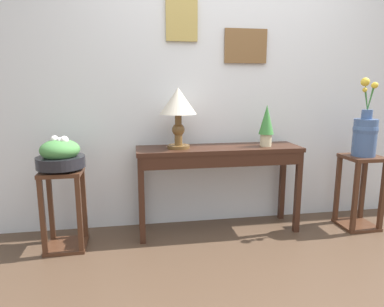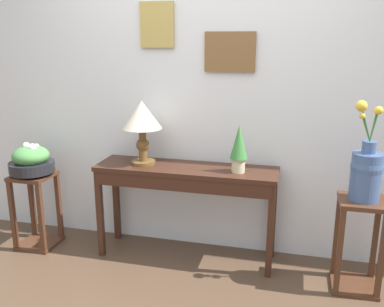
{
  "view_description": "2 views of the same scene",
  "coord_description": "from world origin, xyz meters",
  "px_view_note": "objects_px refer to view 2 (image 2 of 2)",
  "views": [
    {
      "loc": [
        -0.81,
        -1.55,
        1.24
      ],
      "look_at": [
        -0.32,
        1.28,
        0.68
      ],
      "focal_mm": 31.95,
      "sensor_mm": 36.0,
      "label": 1
    },
    {
      "loc": [
        0.68,
        -1.74,
        1.67
      ],
      "look_at": [
        -0.08,
        1.28,
        0.83
      ],
      "focal_mm": 39.33,
      "sensor_mm": 36.0,
      "label": 2
    }
  ],
  "objects_px": {
    "pedestal_stand_left": "(36,210)",
    "flower_vase_tall_right": "(366,170)",
    "table_lamp": "(142,120)",
    "planter_bowl_wide_left": "(31,160)",
    "potted_plant_on_console": "(239,147)",
    "console_table": "(185,181)",
    "pedestal_stand_right": "(358,245)"
  },
  "relations": [
    {
      "from": "potted_plant_on_console",
      "to": "pedestal_stand_left",
      "type": "relative_size",
      "value": 0.56
    },
    {
      "from": "pedestal_stand_left",
      "to": "flower_vase_tall_right",
      "type": "xyz_separation_m",
      "value": [
        2.49,
        -0.02,
        0.55
      ]
    },
    {
      "from": "planter_bowl_wide_left",
      "to": "pedestal_stand_right",
      "type": "relative_size",
      "value": 0.54
    },
    {
      "from": "potted_plant_on_console",
      "to": "pedestal_stand_left",
      "type": "xyz_separation_m",
      "value": [
        -1.65,
        -0.09,
        -0.62
      ]
    },
    {
      "from": "console_table",
      "to": "table_lamp",
      "type": "distance_m",
      "value": 0.57
    },
    {
      "from": "pedestal_stand_right",
      "to": "flower_vase_tall_right",
      "type": "bearing_deg",
      "value": -138.29
    },
    {
      "from": "pedestal_stand_left",
      "to": "pedestal_stand_right",
      "type": "height_order",
      "value": "pedestal_stand_right"
    },
    {
      "from": "potted_plant_on_console",
      "to": "flower_vase_tall_right",
      "type": "height_order",
      "value": "flower_vase_tall_right"
    },
    {
      "from": "potted_plant_on_console",
      "to": "pedestal_stand_left",
      "type": "bearing_deg",
      "value": -176.79
    },
    {
      "from": "flower_vase_tall_right",
      "to": "pedestal_stand_right",
      "type": "bearing_deg",
      "value": 41.71
    },
    {
      "from": "planter_bowl_wide_left",
      "to": "pedestal_stand_left",
      "type": "bearing_deg",
      "value": 152.63
    },
    {
      "from": "table_lamp",
      "to": "flower_vase_tall_right",
      "type": "bearing_deg",
      "value": -5.26
    },
    {
      "from": "console_table",
      "to": "planter_bowl_wide_left",
      "type": "bearing_deg",
      "value": -175.34
    },
    {
      "from": "potted_plant_on_console",
      "to": "flower_vase_tall_right",
      "type": "distance_m",
      "value": 0.86
    },
    {
      "from": "pedestal_stand_left",
      "to": "flower_vase_tall_right",
      "type": "relative_size",
      "value": 0.95
    },
    {
      "from": "console_table",
      "to": "potted_plant_on_console",
      "type": "bearing_deg",
      "value": -1.31
    },
    {
      "from": "pedestal_stand_left",
      "to": "pedestal_stand_right",
      "type": "xyz_separation_m",
      "value": [
        2.49,
        -0.02,
        0.01
      ]
    },
    {
      "from": "console_table",
      "to": "flower_vase_tall_right",
      "type": "distance_m",
      "value": 1.27
    },
    {
      "from": "table_lamp",
      "to": "console_table",
      "type": "bearing_deg",
      "value": -3.97
    },
    {
      "from": "planter_bowl_wide_left",
      "to": "flower_vase_tall_right",
      "type": "height_order",
      "value": "flower_vase_tall_right"
    },
    {
      "from": "potted_plant_on_console",
      "to": "planter_bowl_wide_left",
      "type": "relative_size",
      "value": 0.99
    },
    {
      "from": "console_table",
      "to": "planter_bowl_wide_left",
      "type": "xyz_separation_m",
      "value": [
        -1.25,
        -0.1,
        0.1
      ]
    },
    {
      "from": "potted_plant_on_console",
      "to": "flower_vase_tall_right",
      "type": "relative_size",
      "value": 0.53
    },
    {
      "from": "console_table",
      "to": "pedestal_stand_right",
      "type": "height_order",
      "value": "console_table"
    },
    {
      "from": "pedestal_stand_left",
      "to": "potted_plant_on_console",
      "type": "bearing_deg",
      "value": 3.21
    },
    {
      "from": "console_table",
      "to": "potted_plant_on_console",
      "type": "height_order",
      "value": "potted_plant_on_console"
    },
    {
      "from": "table_lamp",
      "to": "planter_bowl_wide_left",
      "type": "relative_size",
      "value": 1.38
    },
    {
      "from": "table_lamp",
      "to": "flower_vase_tall_right",
      "type": "relative_size",
      "value": 0.74
    },
    {
      "from": "planter_bowl_wide_left",
      "to": "potted_plant_on_console",
      "type": "bearing_deg",
      "value": 3.21
    },
    {
      "from": "potted_plant_on_console",
      "to": "flower_vase_tall_right",
      "type": "xyz_separation_m",
      "value": [
        0.85,
        -0.11,
        -0.08
      ]
    },
    {
      "from": "potted_plant_on_console",
      "to": "planter_bowl_wide_left",
      "type": "bearing_deg",
      "value": -176.79
    },
    {
      "from": "planter_bowl_wide_left",
      "to": "flower_vase_tall_right",
      "type": "bearing_deg",
      "value": -0.48
    }
  ]
}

